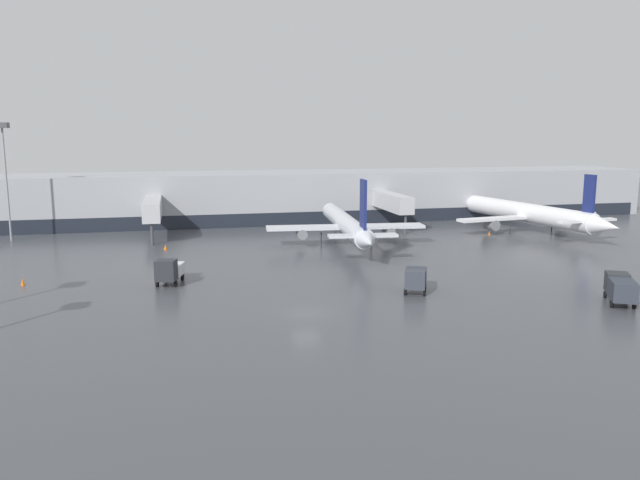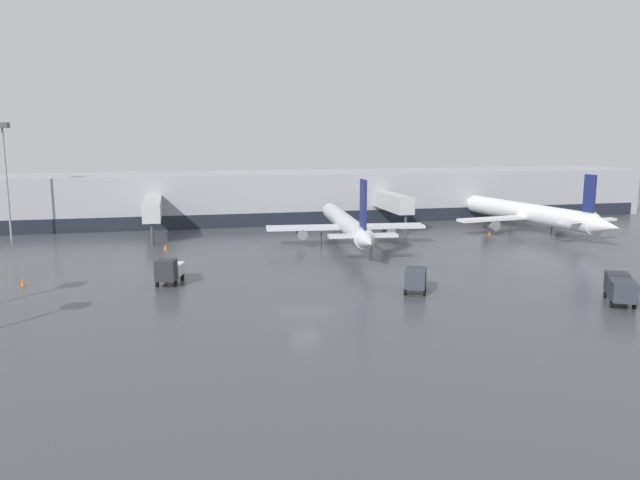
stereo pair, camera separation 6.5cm
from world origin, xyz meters
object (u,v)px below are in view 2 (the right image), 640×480
(traffic_cone_3, at_px, (23,282))
(apron_light_mast_7, at_px, (4,148))
(parked_jet_1, at_px, (529,213))
(parked_jet_2, at_px, (346,224))
(service_truck_1, at_px, (620,287))
(service_truck_2, at_px, (415,278))
(traffic_cone_0, at_px, (490,233))
(service_truck_0, at_px, (169,270))
(traffic_cone_1, at_px, (166,247))

(traffic_cone_3, relative_size, apron_light_mast_7, 0.04)
(parked_jet_1, relative_size, apron_light_mast_7, 2.08)
(parked_jet_2, xyz_separation_m, service_truck_1, (17.48, -35.91, -1.70))
(parked_jet_1, relative_size, service_truck_2, 8.23)
(parked_jet_1, height_order, service_truck_2, parked_jet_1)
(parked_jet_2, distance_m, service_truck_2, 27.51)
(traffic_cone_0, bearing_deg, service_truck_0, -156.11)
(service_truck_1, bearing_deg, parked_jet_2, 54.45)
(parked_jet_1, xyz_separation_m, service_truck_0, (-57.89, -23.66, -1.62))
(service_truck_1, bearing_deg, traffic_cone_1, 76.32)
(service_truck_0, relative_size, service_truck_2, 1.18)
(service_truck_1, height_order, traffic_cone_1, service_truck_1)
(service_truck_0, xyz_separation_m, traffic_cone_1, (-0.67, 21.06, -1.19))
(service_truck_0, xyz_separation_m, service_truck_2, (24.74, -9.47, -0.01))
(service_truck_1, bearing_deg, service_truck_0, 95.56)
(parked_jet_2, distance_m, service_truck_0, 30.75)
(parked_jet_2, relative_size, service_truck_0, 6.81)
(service_truck_0, xyz_separation_m, traffic_cone_3, (-15.43, 2.84, -1.14))
(traffic_cone_3, bearing_deg, parked_jet_1, 15.85)
(parked_jet_1, relative_size, traffic_cone_3, 46.75)
(traffic_cone_0, bearing_deg, apron_light_mast_7, 170.95)
(parked_jet_2, relative_size, service_truck_1, 5.94)
(parked_jet_1, distance_m, service_truck_1, 44.42)
(service_truck_1, relative_size, traffic_cone_1, 8.68)
(apron_light_mast_7, bearing_deg, service_truck_2, -41.85)
(service_truck_2, distance_m, traffic_cone_1, 39.74)
(service_truck_2, bearing_deg, service_truck_1, 88.52)
(service_truck_1, distance_m, service_truck_2, 19.54)
(traffic_cone_1, bearing_deg, traffic_cone_0, 1.24)
(parked_jet_2, relative_size, traffic_cone_3, 45.50)
(parked_jet_1, relative_size, traffic_cone_1, 52.97)
(service_truck_2, bearing_deg, parked_jet_2, -156.13)
(parked_jet_1, distance_m, parked_jet_2, 33.50)
(service_truck_0, distance_m, traffic_cone_3, 15.73)
(service_truck_1, relative_size, apron_light_mast_7, 0.34)
(parked_jet_1, distance_m, traffic_cone_1, 58.69)
(traffic_cone_1, xyz_separation_m, traffic_cone_3, (-14.76, -18.22, 0.05))
(parked_jet_2, bearing_deg, service_truck_0, 131.54)
(parked_jet_1, xyz_separation_m, traffic_cone_1, (-58.57, -2.60, -2.81))
(service_truck_0, bearing_deg, traffic_cone_1, -163.65)
(parked_jet_1, bearing_deg, traffic_cone_1, 83.55)
(traffic_cone_3, bearing_deg, traffic_cone_1, 51.00)
(service_truck_1, height_order, apron_light_mast_7, apron_light_mast_7)
(traffic_cone_3, bearing_deg, parked_jet_2, 20.58)
(parked_jet_1, xyz_separation_m, service_truck_1, (-15.54, -41.59, -1.56))
(service_truck_0, distance_m, traffic_cone_0, 54.74)
(parked_jet_2, height_order, service_truck_1, parked_jet_2)
(parked_jet_2, bearing_deg, traffic_cone_0, -74.88)
(traffic_cone_1, distance_m, apron_light_mast_7, 29.73)
(traffic_cone_0, bearing_deg, parked_jet_2, -170.56)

